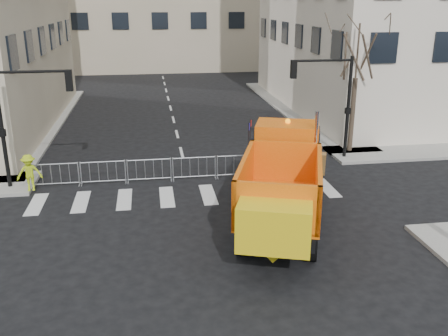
{
  "coord_description": "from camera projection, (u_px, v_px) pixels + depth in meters",
  "views": [
    {
      "loc": [
        -1.68,
        -14.61,
        8.11
      ],
      "look_at": [
        0.94,
        2.5,
        2.22
      ],
      "focal_mm": 40.0,
      "sensor_mm": 36.0,
      "label": 1
    }
  ],
  "objects": [
    {
      "name": "traffic_light_left",
      "position": [
        2.0,
        131.0,
        21.52
      ],
      "size": [
        0.18,
        0.18,
        5.4
      ],
      "primitive_type": "cylinder",
      "color": "black",
      "rests_on": "ground"
    },
    {
      "name": "ground",
      "position": [
        207.0,
        257.0,
        16.52
      ],
      "size": [
        120.0,
        120.0,
        0.0
      ],
      "primitive_type": "plane",
      "color": "black",
      "rests_on": "ground"
    },
    {
      "name": "cop_a",
      "position": [
        301.0,
        167.0,
        22.79
      ],
      "size": [
        0.71,
        0.67,
        1.62
      ],
      "primitive_type": "imported",
      "rotation": [
        0.0,
        0.0,
        3.8
      ],
      "color": "black",
      "rests_on": "ground"
    },
    {
      "name": "plow_truck",
      "position": [
        283.0,
        179.0,
        18.35
      ],
      "size": [
        6.0,
        10.86,
        4.08
      ],
      "rotation": [
        0.0,
        0.0,
        1.25
      ],
      "color": "black",
      "rests_on": "ground"
    },
    {
      "name": "street_tree",
      "position": [
        355.0,
        85.0,
        26.46
      ],
      "size": [
        3.0,
        3.0,
        7.5
      ],
      "primitive_type": null,
      "color": "#382B21",
      "rests_on": "ground"
    },
    {
      "name": "sidewalk_back",
      "position": [
        187.0,
        171.0,
        24.45
      ],
      "size": [
        64.0,
        5.0,
        0.15
      ],
      "primitive_type": "cube",
      "color": "gray",
      "rests_on": "ground"
    },
    {
      "name": "cop_c",
      "position": [
        281.0,
        166.0,
        22.68
      ],
      "size": [
        0.9,
        1.15,
        1.82
      ],
      "primitive_type": "imported",
      "rotation": [
        0.0,
        0.0,
        4.21
      ],
      "color": "black",
      "rests_on": "ground"
    },
    {
      "name": "traffic_light_right",
      "position": [
        348.0,
        109.0,
        25.76
      ],
      "size": [
        0.18,
        0.18,
        5.4
      ],
      "primitive_type": "cylinder",
      "color": "black",
      "rests_on": "ground"
    },
    {
      "name": "cop_b",
      "position": [
        289.0,
        162.0,
        23.16
      ],
      "size": [
        1.11,
        1.02,
        1.84
      ],
      "primitive_type": "imported",
      "rotation": [
        0.0,
        0.0,
        2.67
      ],
      "color": "black",
      "rests_on": "ground"
    },
    {
      "name": "worker",
      "position": [
        29.0,
        173.0,
        21.58
      ],
      "size": [
        1.14,
        0.76,
        1.63
      ],
      "primitive_type": "imported",
      "rotation": [
        0.0,
        0.0,
        0.16
      ],
      "color": "#ADC817",
      "rests_on": "sidewalk_back"
    },
    {
      "name": "newspaper_box",
      "position": [
        269.0,
        157.0,
        24.6
      ],
      "size": [
        0.54,
        0.51,
        1.1
      ],
      "primitive_type": "cube",
      "rotation": [
        0.0,
        0.0,
        0.28
      ],
      "color": "maroon",
      "rests_on": "sidewalk_back"
    },
    {
      "name": "crowd_barriers",
      "position": [
        172.0,
        169.0,
        23.35
      ],
      "size": [
        12.6,
        0.6,
        1.1
      ],
      "primitive_type": null,
      "color": "#9EA0A5",
      "rests_on": "ground"
    }
  ]
}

